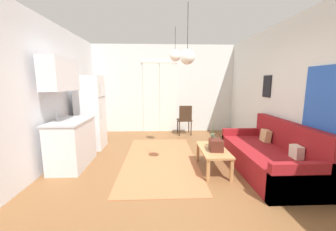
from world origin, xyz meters
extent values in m
cube|color=brown|center=(0.00, 0.00, -0.05)|extent=(5.06, 7.42, 0.10)
cube|color=silver|center=(0.00, 3.46, 1.38)|extent=(4.66, 0.10, 2.77)
cube|color=white|center=(-0.42, 3.40, 1.10)|extent=(0.51, 0.02, 2.20)
cube|color=white|center=(0.12, 3.40, 1.10)|extent=(0.51, 0.02, 2.20)
cube|color=white|center=(-0.15, 3.40, 2.23)|extent=(1.13, 0.03, 0.06)
cube|color=silver|center=(2.28, 0.00, 1.38)|extent=(0.10, 7.02, 2.77)
cube|color=blue|center=(2.22, -0.37, 1.38)|extent=(0.02, 0.80, 0.94)
cube|color=black|center=(2.22, 1.25, 1.51)|extent=(0.02, 0.31, 0.48)
cube|color=silver|center=(-2.28, 0.00, 1.38)|extent=(0.10, 7.02, 2.77)
cube|color=red|center=(-2.22, 0.92, 1.82)|extent=(0.02, 0.32, 0.40)
cube|color=#B26B42|center=(-0.15, 0.88, 0.01)|extent=(1.47, 2.92, 0.01)
cube|color=maroon|center=(1.73, 0.23, 0.21)|extent=(0.94, 2.06, 0.42)
cube|color=maroon|center=(2.13, 0.23, 0.46)|extent=(0.15, 2.06, 0.91)
cube|color=maroon|center=(1.73, -0.74, 0.29)|extent=(0.94, 0.11, 0.57)
cube|color=maroon|center=(1.73, 1.20, 0.29)|extent=(0.94, 0.11, 0.57)
cube|color=beige|center=(1.98, -0.22, 0.53)|extent=(0.13, 0.21, 0.21)
cube|color=tan|center=(1.97, 0.69, 0.54)|extent=(0.16, 0.25, 0.25)
cube|color=#B27F4C|center=(0.82, 0.33, 0.39)|extent=(0.47, 0.96, 0.04)
cube|color=#B27F4C|center=(0.62, -0.10, 0.19)|extent=(0.05, 0.05, 0.38)
cube|color=#B27F4C|center=(1.01, -0.10, 0.19)|extent=(0.05, 0.05, 0.38)
cube|color=#B27F4C|center=(0.62, 0.77, 0.19)|extent=(0.05, 0.05, 0.38)
cube|color=#B27F4C|center=(1.01, 0.77, 0.19)|extent=(0.05, 0.05, 0.38)
cylinder|color=#47704C|center=(0.83, 0.45, 0.54)|extent=(0.08, 0.08, 0.25)
cylinder|color=#477F42|center=(0.83, 0.45, 0.77)|extent=(0.01, 0.01, 0.22)
cube|color=#512319|center=(0.83, 0.24, 0.51)|extent=(0.24, 0.29, 0.20)
torus|color=#512319|center=(0.83, 0.24, 0.64)|extent=(0.17, 0.01, 0.17)
cube|color=white|center=(-1.82, 1.76, 0.88)|extent=(0.57, 0.63, 1.76)
cube|color=#4C4C51|center=(-1.53, 1.76, 1.26)|extent=(0.01, 0.61, 0.01)
cylinder|color=#B7BABF|center=(-1.51, 1.59, 1.47)|extent=(0.02, 0.02, 0.25)
cylinder|color=#B7BABF|center=(-1.51, 1.59, 0.94)|extent=(0.02, 0.02, 0.39)
cube|color=silver|center=(-1.84, 0.67, 0.43)|extent=(0.56, 1.05, 0.87)
cube|color=#B7BABF|center=(-1.84, 0.67, 0.88)|extent=(0.59, 1.08, 0.03)
cube|color=#999BA0|center=(-1.84, 0.61, 0.84)|extent=(0.36, 0.40, 0.10)
cylinder|color=#B7BABF|center=(-2.06, 0.61, 1.00)|extent=(0.02, 0.02, 0.20)
cube|color=silver|center=(-1.96, 0.67, 1.75)|extent=(0.32, 0.95, 0.60)
cylinder|color=#382619|center=(0.78, 3.13, 0.22)|extent=(0.03, 0.03, 0.44)
cylinder|color=#382619|center=(0.42, 3.11, 0.22)|extent=(0.03, 0.03, 0.44)
cylinder|color=#382619|center=(0.80, 2.79, 0.22)|extent=(0.03, 0.03, 0.44)
cylinder|color=#382619|center=(0.44, 2.77, 0.22)|extent=(0.03, 0.03, 0.44)
cube|color=#382619|center=(0.61, 2.95, 0.45)|extent=(0.45, 0.43, 0.04)
cube|color=#382619|center=(0.62, 2.77, 0.69)|extent=(0.38, 0.05, 0.45)
cylinder|color=black|center=(0.27, 0.02, 2.44)|extent=(0.01, 0.01, 0.67)
sphere|color=white|center=(0.27, 0.02, 1.99)|extent=(0.23, 0.23, 0.23)
cylinder|color=black|center=(0.19, 1.38, 2.54)|extent=(0.01, 0.01, 0.46)
sphere|color=white|center=(0.19, 1.38, 2.18)|extent=(0.26, 0.26, 0.26)
camera|label=1|loc=(-0.16, -3.16, 1.61)|focal=21.69mm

